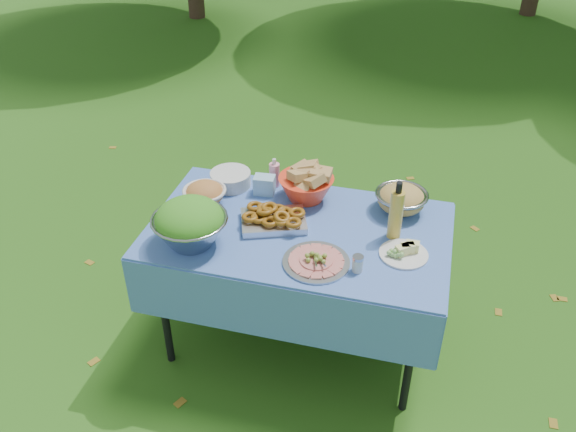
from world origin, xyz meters
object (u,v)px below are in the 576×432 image
Objects in this scene: bread_bowl at (306,183)px; pasta_bowl_steel at (401,199)px; picnic_table at (298,287)px; salad_bowl at (190,223)px; oil_bottle at (396,210)px; plate_stack at (231,179)px; charcuterie_platter at (316,257)px.

pasta_bowl_steel is (0.49, 0.01, -0.03)m from bread_bowl.
salad_bowl is (-0.46, -0.24, 0.50)m from picnic_table.
bread_bowl is at bearing 50.24° from salad_bowl.
picnic_table is at bearing -172.85° from oil_bottle.
plate_stack is 0.92m from pasta_bowl_steel.
pasta_bowl_steel is at bearing 88.24° from oil_bottle.
salad_bowl is at bearing -161.82° from oil_bottle.
pasta_bowl_steel is at bearing 31.96° from picnic_table.
oil_bottle reaches higher than salad_bowl.
charcuterie_platter is 1.03× the size of oil_bottle.
picnic_table is at bearing 27.91° from salad_bowl.
salad_bowl is 1.61× the size of plate_stack.
oil_bottle reaches higher than pasta_bowl_steel.
picnic_table is at bearing -33.27° from plate_stack.
bread_bowl reaches higher than pasta_bowl_steel.
picnic_table is at bearing -148.04° from pasta_bowl_steel.
oil_bottle is (0.91, -0.24, 0.11)m from plate_stack.
salad_bowl is 1.22× the size of bread_bowl.
salad_bowl is at bearing -179.53° from charcuterie_platter.
plate_stack reaches higher than picnic_table.
bread_bowl is at bearing 108.39° from charcuterie_platter.
charcuterie_platter is at bearing -71.61° from bread_bowl.
plate_stack is at bearing 138.01° from charcuterie_platter.
plate_stack is at bearing 179.46° from pasta_bowl_steel.
pasta_bowl_steel is at bearing 1.61° from bread_bowl.
salad_bowl reaches higher than pasta_bowl_steel.
bread_bowl is (0.43, -0.02, 0.06)m from plate_stack.
picnic_table is 5.57× the size of pasta_bowl_steel.
pasta_bowl_steel is (0.46, 0.29, 0.45)m from picnic_table.
charcuterie_platter is at bearing -59.22° from picnic_table.
plate_stack is 0.43m from bread_bowl.
bread_bowl reaches higher than plate_stack.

